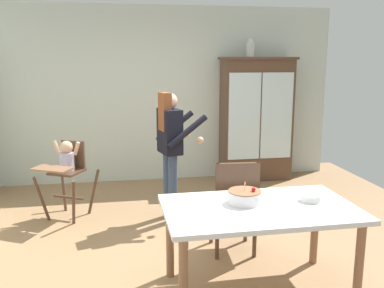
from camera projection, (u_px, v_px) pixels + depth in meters
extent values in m
plane|color=#93704C|center=(197.00, 248.00, 4.32)|extent=(6.24, 6.24, 0.00)
cube|color=beige|center=(166.00, 95.00, 6.58)|extent=(5.32, 0.06, 2.70)
cube|color=#4C3323|center=(256.00, 120.00, 6.65)|extent=(1.09, 0.42, 1.89)
cube|color=#4C3323|center=(258.00, 58.00, 6.46)|extent=(1.15, 0.48, 0.04)
cube|color=silver|center=(244.00, 117.00, 6.38)|extent=(0.50, 0.01, 1.32)
cube|color=silver|center=(277.00, 116.00, 6.47)|extent=(0.50, 0.01, 1.32)
cube|color=#4C3323|center=(256.00, 115.00, 6.63)|extent=(1.01, 0.36, 0.02)
cylinder|color=#B2B7B2|center=(250.00, 50.00, 6.41)|extent=(0.13, 0.13, 0.22)
cylinder|color=#B2B7B2|center=(250.00, 40.00, 6.38)|extent=(0.07, 0.07, 0.05)
cylinder|color=#4C3323|center=(41.00, 199.00, 4.98)|extent=(0.18, 0.09, 0.56)
cylinder|color=#4C3323|center=(74.00, 203.00, 4.85)|extent=(0.09, 0.18, 0.56)
cylinder|color=#4C3323|center=(63.00, 188.00, 5.39)|extent=(0.09, 0.18, 0.56)
cylinder|color=#4C3323|center=(94.00, 191.00, 5.26)|extent=(0.18, 0.09, 0.56)
cube|color=#4C3323|center=(68.00, 197.00, 5.12)|extent=(0.39, 0.23, 0.02)
cube|color=#4C3323|center=(67.00, 172.00, 5.06)|extent=(0.46, 0.46, 0.02)
cube|color=#4C3323|center=(73.00, 154.00, 5.17)|extent=(0.28, 0.17, 0.34)
cube|color=brown|center=(52.00, 169.00, 4.79)|extent=(0.50, 0.42, 0.02)
cylinder|color=#B2ADD1|center=(67.00, 162.00, 5.05)|extent=(0.17, 0.17, 0.22)
sphere|color=tan|center=(66.00, 147.00, 5.02)|extent=(0.15, 0.15, 0.15)
cylinder|color=tan|center=(56.00, 147.00, 5.06)|extent=(0.11, 0.08, 0.17)
cylinder|color=tan|center=(77.00, 148.00, 4.98)|extent=(0.11, 0.08, 0.17)
cylinder|color=#33425B|center=(173.00, 188.00, 4.95)|extent=(0.11, 0.11, 0.82)
cylinder|color=#33425B|center=(168.00, 184.00, 5.11)|extent=(0.11, 0.11, 0.82)
cube|color=black|center=(170.00, 131.00, 4.89)|extent=(0.28, 0.40, 0.52)
cube|color=white|center=(178.00, 131.00, 4.93)|extent=(0.02, 0.06, 0.49)
sphere|color=tan|center=(169.00, 101.00, 4.82)|extent=(0.19, 0.19, 0.19)
cube|color=brown|center=(165.00, 112.00, 4.83)|extent=(0.14, 0.22, 0.44)
cylinder|color=black|center=(187.00, 132.00, 4.76)|extent=(0.49, 0.18, 0.37)
sphere|color=tan|center=(200.00, 140.00, 4.85)|extent=(0.08, 0.08, 0.08)
cylinder|color=black|center=(175.00, 126.00, 5.13)|extent=(0.49, 0.18, 0.37)
sphere|color=tan|center=(187.00, 134.00, 5.21)|extent=(0.08, 0.08, 0.08)
cube|color=silver|center=(260.00, 209.00, 3.40)|extent=(1.56, 0.93, 0.04)
cylinder|color=brown|center=(184.00, 282.00, 3.00)|extent=(0.07, 0.07, 0.70)
cylinder|color=brown|center=(359.00, 265.00, 3.24)|extent=(0.07, 0.07, 0.70)
cylinder|color=brown|center=(170.00, 239.00, 3.70)|extent=(0.07, 0.07, 0.70)
cylinder|color=brown|center=(315.00, 228.00, 3.95)|extent=(0.07, 0.07, 0.70)
cylinder|color=white|center=(245.00, 197.00, 3.47)|extent=(0.28, 0.28, 0.10)
cylinder|color=#935B3D|center=(245.00, 191.00, 3.46)|extent=(0.27, 0.27, 0.01)
cylinder|color=#F2E5CC|center=(245.00, 187.00, 3.45)|extent=(0.01, 0.01, 0.06)
cone|color=yellow|center=(245.00, 182.00, 3.44)|extent=(0.02, 0.02, 0.02)
sphere|color=red|center=(254.00, 189.00, 3.43)|extent=(0.04, 0.04, 0.04)
cylinder|color=silver|center=(311.00, 198.00, 3.53)|extent=(0.18, 0.18, 0.05)
cylinder|color=#4C3323|center=(246.00, 221.00, 4.45)|extent=(0.04, 0.04, 0.45)
cylinder|color=#4C3323|center=(211.00, 223.00, 4.41)|extent=(0.04, 0.04, 0.45)
cylinder|color=#4C3323|center=(255.00, 235.00, 4.09)|extent=(0.04, 0.04, 0.45)
cylinder|color=#4C3323|center=(217.00, 237.00, 4.05)|extent=(0.04, 0.04, 0.45)
cube|color=brown|center=(233.00, 206.00, 4.20)|extent=(0.47, 0.47, 0.03)
cube|color=#4C3323|center=(237.00, 188.00, 3.95)|extent=(0.42, 0.07, 0.48)
cylinder|color=#4C3323|center=(257.00, 187.00, 3.97)|extent=(0.03, 0.03, 0.48)
cylinder|color=#4C3323|center=(218.00, 188.00, 3.93)|extent=(0.03, 0.03, 0.48)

